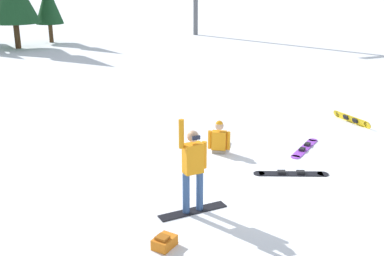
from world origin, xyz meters
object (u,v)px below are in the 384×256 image
snowboarder_foreground (193,168)px  backpack_orange (164,242)px  snowboarder_midground (220,140)px  loose_snowboard_near_left (305,148)px  loose_snowboard_near_right (291,173)px  loose_snowboard_far_spare (351,119)px

snowboarder_foreground → backpack_orange: snowboarder_foreground is taller
snowboarder_foreground → snowboarder_midground: bearing=55.3°
snowboarder_midground → loose_snowboard_near_left: 2.49m
loose_snowboard_near_right → loose_snowboard_far_spare: 5.16m
snowboarder_foreground → loose_snowboard_near_right: bearing=15.7°
loose_snowboard_far_spare → backpack_orange: 9.65m
snowboarder_foreground → snowboarder_midground: 3.82m
snowboarder_foreground → loose_snowboard_near_left: bearing=26.8°
snowboarder_foreground → loose_snowboard_far_spare: size_ratio=1.22×
snowboarder_midground → loose_snowboard_near_right: 2.43m
snowboarder_midground → backpack_orange: 5.24m
loose_snowboard_far_spare → loose_snowboard_near_left: bearing=-153.5°
loose_snowboard_near_right → backpack_orange: size_ratio=3.39×
snowboarder_foreground → snowboarder_midground: (2.14, 3.09, -0.68)m
loose_snowboard_near_left → backpack_orange: (-5.49, -3.32, 0.09)m
loose_snowboard_near_right → backpack_orange: (-4.08, -1.93, 0.09)m
backpack_orange → snowboarder_foreground: bearing=46.1°
snowboarder_foreground → snowboarder_midground: size_ratio=1.24×
loose_snowboard_near_right → snowboarder_foreground: bearing=-164.3°
loose_snowboard_near_left → loose_snowboard_far_spare: bearing=26.5°
loose_snowboard_near_left → loose_snowboard_far_spare: (2.90, 1.44, 0.11)m
loose_snowboard_near_right → backpack_orange: bearing=-154.7°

